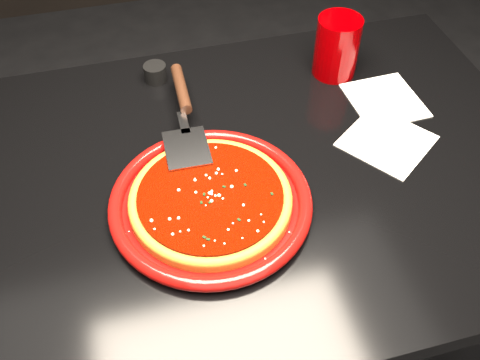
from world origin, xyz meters
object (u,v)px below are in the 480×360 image
plate (211,202)px  ramekin (155,73)px  cup (337,47)px  pizza_server (185,114)px  table (236,279)px

plate → ramekin: bearing=95.5°
cup → ramekin: 0.39m
cup → pizza_server: bearing=-163.2°
pizza_server → ramekin: bearing=102.1°
plate → pizza_server: size_ratio=1.04×
pizza_server → cup: bearing=18.5°
plate → pizza_server: bearing=91.2°
pizza_server → cup: size_ratio=2.58×
cup → ramekin: (-0.38, 0.07, -0.05)m
table → pizza_server: bearing=116.9°
pizza_server → ramekin: size_ratio=6.93×
pizza_server → ramekin: pizza_server is taller
table → ramekin: size_ratio=24.72×
pizza_server → ramekin: 0.18m
plate → cup: size_ratio=2.68×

